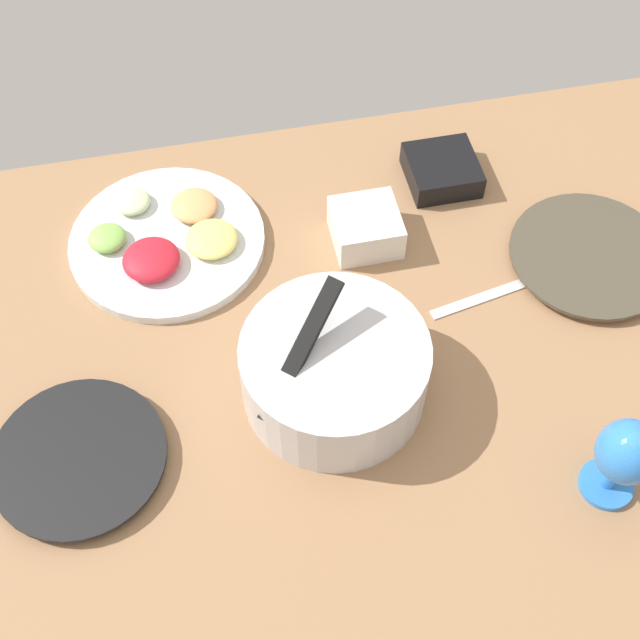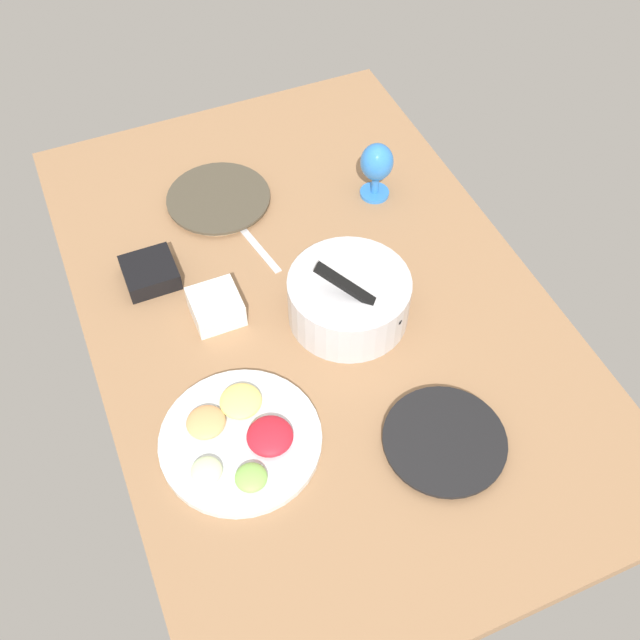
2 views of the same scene
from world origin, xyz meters
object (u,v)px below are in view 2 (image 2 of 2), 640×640
(dinner_plate_left, at_px, (219,199))
(hurricane_glass_blue, at_px, (377,165))
(mixing_bowl, at_px, (349,297))
(square_bowl_black, at_px, (150,272))
(square_bowl_white, at_px, (216,306))
(dinner_plate_right, at_px, (444,442))
(fruit_platter, at_px, (241,438))

(dinner_plate_left, relative_size, hurricane_glass_blue, 1.69)
(hurricane_glass_blue, bearing_deg, mixing_bowl, -34.02)
(square_bowl_black, bearing_deg, mixing_bowl, 53.91)
(mixing_bowl, relative_size, square_bowl_white, 2.50)
(dinner_plate_right, xyz_separation_m, square_bowl_white, (-0.50, -0.32, 0.02))
(square_bowl_white, bearing_deg, hurricane_glass_blue, 113.92)
(mixing_bowl, xyz_separation_m, square_bowl_white, (-0.12, -0.28, -0.03))
(square_bowl_black, bearing_deg, fruit_platter, 6.14)
(mixing_bowl, bearing_deg, square_bowl_black, -126.09)
(fruit_platter, relative_size, square_bowl_black, 2.72)
(dinner_plate_left, bearing_deg, mixing_bowl, 18.32)
(dinner_plate_right, height_order, square_bowl_black, square_bowl_black)
(square_bowl_white, relative_size, square_bowl_black, 0.90)
(square_bowl_white, bearing_deg, fruit_platter, -9.74)
(square_bowl_white, distance_m, square_bowl_black, 0.20)
(dinner_plate_left, bearing_deg, fruit_platter, -14.51)
(dinner_plate_right, bearing_deg, hurricane_glass_blue, 165.30)
(dinner_plate_left, bearing_deg, dinner_plate_right, 13.04)
(dinner_plate_right, relative_size, square_bowl_black, 2.07)
(dinner_plate_left, distance_m, dinner_plate_right, 0.88)
(dinner_plate_right, xyz_separation_m, hurricane_glass_blue, (-0.73, 0.19, 0.09))
(dinner_plate_left, bearing_deg, square_bowl_black, -50.69)
(dinner_plate_right, bearing_deg, mixing_bowl, -173.85)
(dinner_plate_left, relative_size, mixing_bowl, 0.98)
(dinner_plate_left, bearing_deg, hurricane_glass_blue, 71.26)
(mixing_bowl, height_order, fruit_platter, mixing_bowl)
(fruit_platter, xyz_separation_m, square_bowl_black, (-0.50, -0.05, 0.01))
(mixing_bowl, distance_m, square_bowl_white, 0.30)
(hurricane_glass_blue, distance_m, square_bowl_black, 0.63)
(mixing_bowl, height_order, square_bowl_black, mixing_bowl)
(dinner_plate_left, relative_size, square_bowl_white, 2.45)
(fruit_platter, distance_m, square_bowl_white, 0.34)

